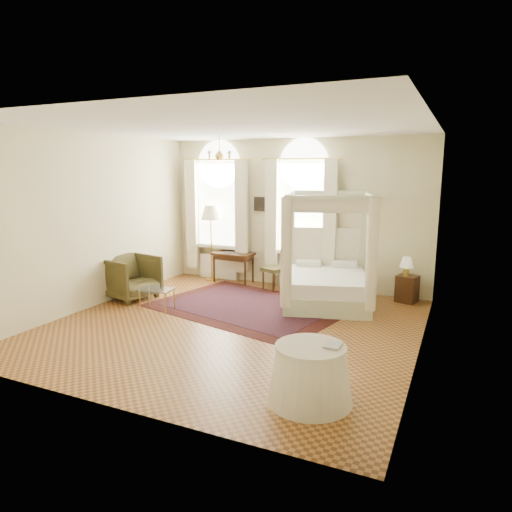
{
  "coord_description": "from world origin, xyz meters",
  "views": [
    {
      "loc": [
        3.45,
        -6.62,
        2.63
      ],
      "look_at": [
        0.24,
        0.4,
        1.16
      ],
      "focal_mm": 32.0,
      "sensor_mm": 36.0,
      "label": 1
    }
  ],
  "objects_px": {
    "writing_desk": "(233,257)",
    "floor_lamp": "(211,216)",
    "side_table": "(310,374)",
    "armchair": "(131,277)",
    "nightstand": "(407,289)",
    "canopy_bed": "(327,279)",
    "stool": "(274,271)",
    "coffee_table": "(157,291)"
  },
  "relations": [
    {
      "from": "coffee_table",
      "to": "writing_desk",
      "type": "bearing_deg",
      "value": 83.05
    },
    {
      "from": "canopy_bed",
      "to": "nightstand",
      "type": "distance_m",
      "value": 1.66
    },
    {
      "from": "canopy_bed",
      "to": "coffee_table",
      "type": "bearing_deg",
      "value": -147.99
    },
    {
      "from": "armchair",
      "to": "floor_lamp",
      "type": "xyz_separation_m",
      "value": [
        0.71,
        2.09,
        1.09
      ]
    },
    {
      "from": "armchair",
      "to": "nightstand",
      "type": "bearing_deg",
      "value": -56.79
    },
    {
      "from": "canopy_bed",
      "to": "writing_desk",
      "type": "height_order",
      "value": "canopy_bed"
    },
    {
      "from": "armchair",
      "to": "coffee_table",
      "type": "distance_m",
      "value": 1.09
    },
    {
      "from": "stool",
      "to": "coffee_table",
      "type": "bearing_deg",
      "value": -121.56
    },
    {
      "from": "armchair",
      "to": "canopy_bed",
      "type": "bearing_deg",
      "value": -59.74
    },
    {
      "from": "canopy_bed",
      "to": "armchair",
      "type": "relative_size",
      "value": 2.45
    },
    {
      "from": "stool",
      "to": "side_table",
      "type": "height_order",
      "value": "side_table"
    },
    {
      "from": "canopy_bed",
      "to": "nightstand",
      "type": "height_order",
      "value": "canopy_bed"
    },
    {
      "from": "writing_desk",
      "to": "coffee_table",
      "type": "relative_size",
      "value": 1.46
    },
    {
      "from": "nightstand",
      "to": "stool",
      "type": "height_order",
      "value": "nightstand"
    },
    {
      "from": "stool",
      "to": "floor_lamp",
      "type": "bearing_deg",
      "value": 172.67
    },
    {
      "from": "writing_desk",
      "to": "coffee_table",
      "type": "distance_m",
      "value": 2.57
    },
    {
      "from": "armchair",
      "to": "floor_lamp",
      "type": "height_order",
      "value": "floor_lamp"
    },
    {
      "from": "stool",
      "to": "side_table",
      "type": "distance_m",
      "value": 4.97
    },
    {
      "from": "side_table",
      "to": "armchair",
      "type": "bearing_deg",
      "value": 151.42
    },
    {
      "from": "stool",
      "to": "armchair",
      "type": "distance_m",
      "value": 3.06
    },
    {
      "from": "nightstand",
      "to": "coffee_table",
      "type": "distance_m",
      "value": 4.94
    },
    {
      "from": "nightstand",
      "to": "coffee_table",
      "type": "relative_size",
      "value": 0.82
    },
    {
      "from": "canopy_bed",
      "to": "armchair",
      "type": "bearing_deg",
      "value": -161.16
    },
    {
      "from": "stool",
      "to": "side_table",
      "type": "bearing_deg",
      "value": -62.84
    },
    {
      "from": "writing_desk",
      "to": "canopy_bed",
      "type": "bearing_deg",
      "value": -17.77
    },
    {
      "from": "canopy_bed",
      "to": "nightstand",
      "type": "bearing_deg",
      "value": 28.98
    },
    {
      "from": "stool",
      "to": "floor_lamp",
      "type": "relative_size",
      "value": 0.32
    },
    {
      "from": "nightstand",
      "to": "coffee_table",
      "type": "height_order",
      "value": "nightstand"
    },
    {
      "from": "canopy_bed",
      "to": "nightstand",
      "type": "relative_size",
      "value": 4.4
    },
    {
      "from": "writing_desk",
      "to": "floor_lamp",
      "type": "height_order",
      "value": "floor_lamp"
    },
    {
      "from": "nightstand",
      "to": "armchair",
      "type": "height_order",
      "value": "armchair"
    },
    {
      "from": "nightstand",
      "to": "writing_desk",
      "type": "height_order",
      "value": "writing_desk"
    },
    {
      "from": "nightstand",
      "to": "side_table",
      "type": "bearing_deg",
      "value": -96.59
    },
    {
      "from": "writing_desk",
      "to": "side_table",
      "type": "xyz_separation_m",
      "value": [
        3.39,
        -4.64,
        -0.28
      ]
    },
    {
      "from": "writing_desk",
      "to": "side_table",
      "type": "bearing_deg",
      "value": -53.89
    },
    {
      "from": "nightstand",
      "to": "side_table",
      "type": "relative_size",
      "value": 0.55
    },
    {
      "from": "floor_lamp",
      "to": "side_table",
      "type": "xyz_separation_m",
      "value": [
        3.97,
        -4.64,
        -1.21
      ]
    },
    {
      "from": "coffee_table",
      "to": "side_table",
      "type": "height_order",
      "value": "side_table"
    },
    {
      "from": "side_table",
      "to": "stool",
      "type": "bearing_deg",
      "value": 117.16
    },
    {
      "from": "stool",
      "to": "floor_lamp",
      "type": "xyz_separation_m",
      "value": [
        -1.7,
        0.22,
        1.12
      ]
    },
    {
      "from": "side_table",
      "to": "floor_lamp",
      "type": "bearing_deg",
      "value": 130.56
    },
    {
      "from": "canopy_bed",
      "to": "armchair",
      "type": "xyz_separation_m",
      "value": [
        -3.79,
        -1.29,
        -0.05
      ]
    }
  ]
}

